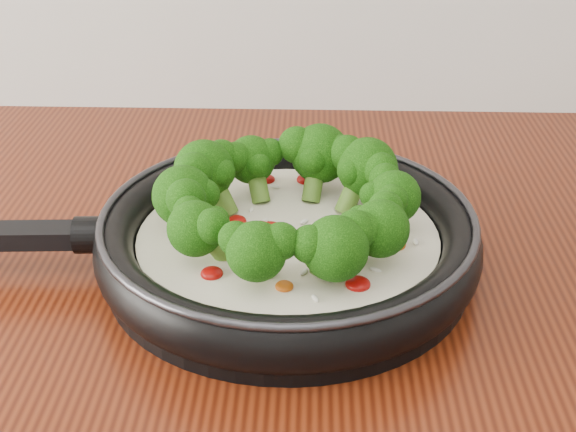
{
  "coord_description": "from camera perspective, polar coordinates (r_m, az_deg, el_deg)",
  "views": [
    {
      "loc": [
        0.11,
        0.57,
        1.26
      ],
      "look_at": [
        0.09,
        1.12,
        0.95
      ],
      "focal_mm": 48.15,
      "sensor_mm": 36.0,
      "label": 1
    }
  ],
  "objects": [
    {
      "name": "skillet",
      "position": [
        0.64,
        -0.26,
        -1.05
      ],
      "size": [
        0.5,
        0.34,
        0.1
      ],
      "color": "black",
      "rests_on": "counter"
    }
  ]
}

